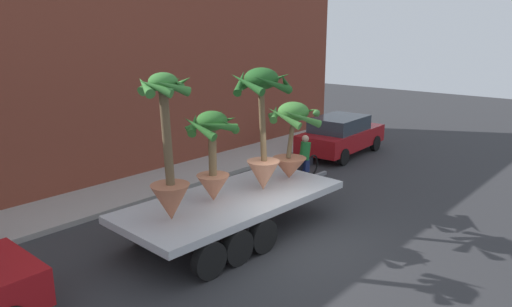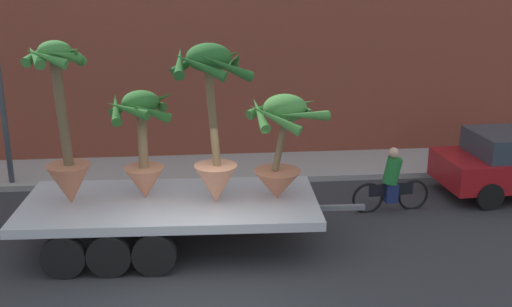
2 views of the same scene
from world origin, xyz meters
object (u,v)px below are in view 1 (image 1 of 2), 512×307
at_px(potted_palm_rear, 212,153).
at_px(cyclist, 305,159).
at_px(flatbed_trailer, 226,208).
at_px(potted_palm_middle, 263,126).
at_px(potted_palm_extra, 168,159).
at_px(parked_car, 341,135).
at_px(potted_palm_front, 292,138).

relative_size(potted_palm_rear, cyclist, 1.17).
bearing_deg(cyclist, flatbed_trailer, -165.27).
height_order(potted_palm_rear, cyclist, potted_palm_rear).
xyz_separation_m(flatbed_trailer, potted_palm_middle, (1.09, -0.22, 1.88)).
distance_m(potted_palm_middle, potted_palm_extra, 2.79).
height_order(potted_palm_extra, cyclist, potted_palm_extra).
bearing_deg(cyclist, potted_palm_middle, -158.86).
distance_m(flatbed_trailer, parked_car, 8.99).
relative_size(flatbed_trailer, potted_palm_extra, 2.17).
distance_m(flatbed_trailer, potted_palm_extra, 2.30).
bearing_deg(potted_palm_extra, flatbed_trailer, 0.16).
distance_m(potted_palm_rear, cyclist, 5.73).
relative_size(flatbed_trailer, potted_palm_rear, 3.15).
height_order(potted_palm_middle, parked_car, potted_palm_middle).
bearing_deg(flatbed_trailer, cyclist, 14.73).
bearing_deg(flatbed_trailer, potted_palm_rear, 146.84).
xyz_separation_m(potted_palm_middle, potted_palm_front, (1.32, 0.09, -0.54)).
relative_size(potted_palm_front, cyclist, 1.14).
distance_m(potted_palm_middle, potted_palm_front, 1.43).
bearing_deg(cyclist, potted_palm_front, -151.63).
distance_m(potted_palm_front, potted_palm_extra, 4.09).
relative_size(potted_palm_middle, potted_palm_extra, 0.98).
distance_m(potted_palm_middle, parked_car, 8.20).
relative_size(flatbed_trailer, cyclist, 3.70).
bearing_deg(potted_palm_middle, potted_palm_rear, 164.12).
xyz_separation_m(potted_palm_front, cyclist, (2.74, 1.48, -1.44)).
height_order(potted_palm_middle, potted_palm_extra, potted_palm_extra).
distance_m(flatbed_trailer, potted_palm_middle, 2.18).
bearing_deg(potted_palm_extra, parked_car, 11.63).
xyz_separation_m(potted_palm_middle, potted_palm_extra, (-2.77, 0.21, -0.31)).
relative_size(flatbed_trailer, potted_palm_middle, 2.21).
bearing_deg(parked_car, potted_palm_extra, -168.37).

